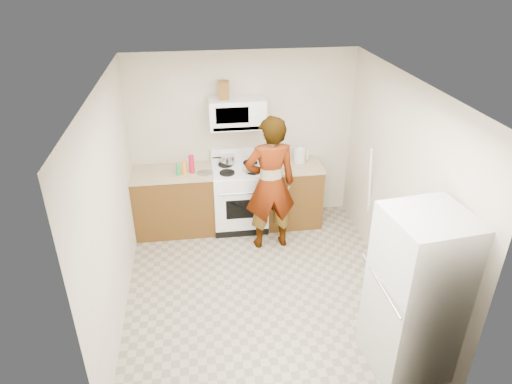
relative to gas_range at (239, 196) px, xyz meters
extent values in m
plane|color=gray|center=(0.10, -1.48, -0.49)|extent=(3.60, 3.60, 0.00)
cube|color=beige|center=(0.10, 0.31, 0.76)|extent=(3.20, 0.02, 2.50)
cube|color=beige|center=(1.69, -1.48, 0.76)|extent=(0.02, 3.60, 2.50)
cube|color=#583F14|center=(-0.94, 0.01, -0.04)|extent=(1.12, 0.62, 0.90)
cube|color=tan|center=(-0.94, 0.01, 0.43)|extent=(1.14, 0.64, 0.03)
cube|color=#583F14|center=(0.78, 0.01, -0.04)|extent=(0.80, 0.62, 0.90)
cube|color=tan|center=(0.78, 0.01, 0.43)|extent=(0.82, 0.64, 0.03)
cube|color=white|center=(0.00, -0.01, -0.04)|extent=(0.76, 0.65, 0.90)
cube|color=white|center=(0.00, -0.01, 0.43)|extent=(0.76, 0.62, 0.03)
cube|color=white|center=(0.00, 0.28, 0.54)|extent=(0.76, 0.08, 0.20)
cube|color=white|center=(0.00, 0.13, 1.21)|extent=(0.76, 0.38, 0.40)
imported|color=tan|center=(0.35, -0.57, 0.45)|extent=(0.71, 0.49, 1.87)
cube|color=silver|center=(1.34, -2.80, 0.36)|extent=(0.78, 0.78, 1.70)
cylinder|color=silver|center=(0.89, 0.09, 0.55)|extent=(0.20, 0.20, 0.20)
cube|color=brown|center=(-0.17, 0.13, 1.53)|extent=(0.15, 0.15, 0.24)
cylinder|color=#B5B6BA|center=(-0.15, 0.16, 0.52)|extent=(0.25, 0.25, 0.11)
cube|color=silver|center=(0.18, -0.11, 0.47)|extent=(0.28, 0.22, 0.05)
cylinder|color=#B90D2F|center=(-0.66, -0.06, 0.58)|extent=(0.10, 0.10, 0.25)
cylinder|color=orange|center=(-0.76, -0.08, 0.54)|extent=(0.07, 0.07, 0.18)
cylinder|color=green|center=(-0.84, -0.11, 0.54)|extent=(0.06, 0.06, 0.17)
cylinder|color=silver|center=(-0.48, -0.09, 0.46)|extent=(0.28, 0.28, 0.01)
cylinder|color=white|center=(1.68, -0.71, 0.25)|extent=(0.23, 0.25, 1.45)
camera|label=1|loc=(-0.57, -5.82, 3.16)|focal=32.00mm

